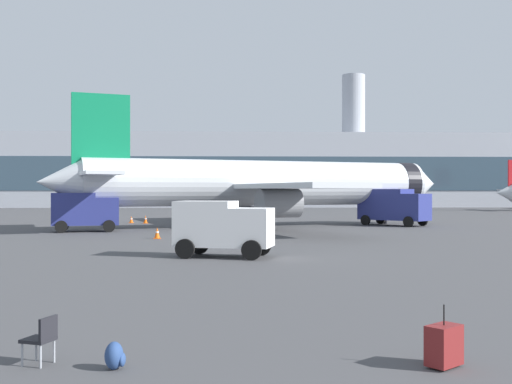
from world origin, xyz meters
TOP-DOWN VIEW (x-y plane):
  - airplane_at_gate at (1.99, 48.21)m, footprint 34.75×31.78m
  - service_truck at (-11.45, 42.47)m, footprint 5.16×3.36m
  - fuel_truck at (13.59, 49.62)m, footprint 5.95×5.93m
  - cargo_van at (-0.81, 24.43)m, footprint 4.76×3.24m
  - safety_cone_near at (-10.01, 54.70)m, footprint 0.44×0.44m
  - safety_cone_mid at (-8.56, 53.92)m, footprint 0.44×0.44m
  - safety_cone_far at (-5.21, 35.56)m, footprint 0.44×0.44m
  - rolling_suitcase at (3.40, 6.31)m, footprint 0.75×0.71m
  - traveller_backpack at (-2.33, 6.38)m, footprint 0.36×0.40m
  - gate_chair at (-3.68, 6.72)m, footprint 0.62×0.62m
  - terminal_building at (9.15, 115.51)m, footprint 108.74×20.46m

SIDE VIEW (x-z plane):
  - traveller_backpack at x=-2.33m, z-range -0.01..0.47m
  - safety_cone_near at x=-10.01m, z-range -0.01..0.66m
  - safety_cone_far at x=-5.21m, z-range -0.01..0.72m
  - safety_cone_mid at x=-8.56m, z-range -0.01..0.74m
  - rolling_suitcase at x=3.40m, z-range -0.16..0.94m
  - gate_chair at x=-3.68m, z-range 0.07..0.93m
  - cargo_van at x=-0.81m, z-range 0.15..2.75m
  - service_truck at x=-11.45m, z-range 0.16..3.05m
  - fuel_truck at x=13.59m, z-range 0.17..3.37m
  - airplane_at_gate at x=1.99m, z-range -1.59..8.91m
  - terminal_building at x=9.15m, z-range -5.90..19.50m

